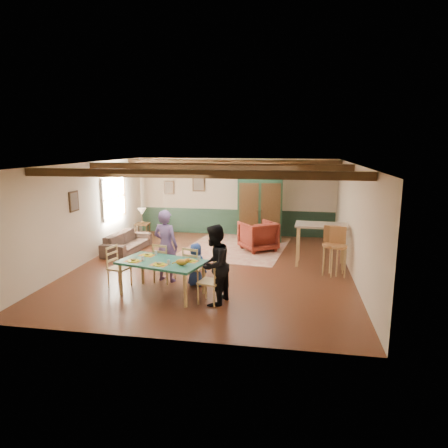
% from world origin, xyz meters
% --- Properties ---
extents(floor, '(8.00, 8.00, 0.00)m').
position_xyz_m(floor, '(0.00, 0.00, 0.00)').
color(floor, '#472014').
rests_on(floor, ground).
extents(wall_back, '(7.00, 0.02, 2.70)m').
position_xyz_m(wall_back, '(0.00, 4.00, 1.35)').
color(wall_back, beige).
rests_on(wall_back, floor).
extents(wall_left, '(0.02, 8.00, 2.70)m').
position_xyz_m(wall_left, '(-3.50, 0.00, 1.35)').
color(wall_left, beige).
rests_on(wall_left, floor).
extents(wall_right, '(0.02, 8.00, 2.70)m').
position_xyz_m(wall_right, '(3.50, 0.00, 1.35)').
color(wall_right, beige).
rests_on(wall_right, floor).
extents(ceiling, '(7.00, 8.00, 0.02)m').
position_xyz_m(ceiling, '(0.00, 0.00, 2.70)').
color(ceiling, white).
rests_on(ceiling, wall_back).
extents(wainscot_back, '(6.95, 0.03, 0.90)m').
position_xyz_m(wainscot_back, '(0.00, 3.98, 0.45)').
color(wainscot_back, '#1A3023').
rests_on(wainscot_back, floor).
extents(ceiling_beam_front, '(6.95, 0.16, 0.16)m').
position_xyz_m(ceiling_beam_front, '(0.00, -2.30, 2.61)').
color(ceiling_beam_front, black).
rests_on(ceiling_beam_front, ceiling).
extents(ceiling_beam_mid, '(6.95, 0.16, 0.16)m').
position_xyz_m(ceiling_beam_mid, '(0.00, 0.40, 2.61)').
color(ceiling_beam_mid, black).
rests_on(ceiling_beam_mid, ceiling).
extents(ceiling_beam_back, '(6.95, 0.16, 0.16)m').
position_xyz_m(ceiling_beam_back, '(0.00, 3.00, 2.61)').
color(ceiling_beam_back, black).
rests_on(ceiling_beam_back, ceiling).
extents(window_left, '(0.06, 1.60, 1.30)m').
position_xyz_m(window_left, '(-3.47, 1.70, 1.55)').
color(window_left, white).
rests_on(window_left, wall_left).
extents(picture_left_wall, '(0.04, 0.42, 0.52)m').
position_xyz_m(picture_left_wall, '(-3.47, -0.60, 1.75)').
color(picture_left_wall, '#796A58').
rests_on(picture_left_wall, wall_left).
extents(picture_back_a, '(0.45, 0.04, 0.55)m').
position_xyz_m(picture_back_a, '(-1.30, 3.97, 1.80)').
color(picture_back_a, '#796A58').
rests_on(picture_back_a, wall_back).
extents(picture_back_b, '(0.38, 0.04, 0.48)m').
position_xyz_m(picture_back_b, '(-2.40, 3.97, 1.65)').
color(picture_back_b, '#796A58').
rests_on(picture_back_b, wall_back).
extents(dining_table, '(1.97, 1.40, 0.74)m').
position_xyz_m(dining_table, '(-0.69, -2.06, 0.37)').
color(dining_table, '#1E604C').
rests_on(dining_table, floor).
extents(dining_chair_far_left, '(0.51, 0.52, 0.94)m').
position_xyz_m(dining_chair_far_left, '(-0.89, -1.28, 0.47)').
color(dining_chair_far_left, tan).
rests_on(dining_chair_far_left, floor).
extents(dining_chair_far_right, '(0.51, 0.52, 0.94)m').
position_xyz_m(dining_chair_far_right, '(-0.13, -1.47, 0.47)').
color(dining_chair_far_right, tan).
rests_on(dining_chair_far_right, floor).
extents(dining_chair_end_left, '(0.52, 0.51, 0.94)m').
position_xyz_m(dining_chair_end_left, '(-1.79, -1.78, 0.47)').
color(dining_chair_end_left, tan).
rests_on(dining_chair_end_left, floor).
extents(dining_chair_end_right, '(0.52, 0.51, 0.94)m').
position_xyz_m(dining_chair_end_right, '(0.41, -2.35, 0.47)').
color(dining_chair_end_right, tan).
rests_on(dining_chair_end_right, floor).
extents(person_man, '(0.70, 0.55, 1.70)m').
position_xyz_m(person_man, '(-0.87, -1.20, 0.85)').
color(person_man, slate).
rests_on(person_man, floor).
extents(person_woman, '(0.79, 0.92, 1.63)m').
position_xyz_m(person_woman, '(0.51, -2.37, 0.81)').
color(person_woman, black).
rests_on(person_woman, floor).
extents(person_child, '(0.55, 0.43, 0.99)m').
position_xyz_m(person_child, '(-0.11, -1.40, 0.50)').
color(person_child, '#244292').
rests_on(person_child, floor).
extents(cat, '(0.38, 0.22, 0.18)m').
position_xyz_m(cat, '(-0.19, -2.29, 0.83)').
color(cat, orange).
rests_on(cat, dining_table).
extents(place_setting_near_left, '(0.46, 0.38, 0.11)m').
position_xyz_m(place_setting_near_left, '(-1.27, -2.17, 0.79)').
color(place_setting_near_left, yellow).
rests_on(place_setting_near_left, dining_table).
extents(place_setting_near_center, '(0.46, 0.38, 0.11)m').
position_xyz_m(place_setting_near_center, '(-0.65, -2.33, 0.79)').
color(place_setting_near_center, yellow).
rests_on(place_setting_near_center, dining_table).
extents(place_setting_far_left, '(0.46, 0.38, 0.11)m').
position_xyz_m(place_setting_far_left, '(-1.15, -1.69, 0.79)').
color(place_setting_far_left, yellow).
rests_on(place_setting_far_left, dining_table).
extents(place_setting_far_right, '(0.46, 0.38, 0.11)m').
position_xyz_m(place_setting_far_right, '(-0.10, -1.96, 0.79)').
color(place_setting_far_right, yellow).
rests_on(place_setting_far_right, dining_table).
extents(area_rug, '(3.38, 3.85, 0.01)m').
position_xyz_m(area_rug, '(0.31, 2.12, 0.01)').
color(area_rug, beige).
rests_on(area_rug, floor).
extents(armoire, '(1.64, 0.74, 2.26)m').
position_xyz_m(armoire, '(0.95, 3.17, 1.13)').
color(armoire, '#13311F').
rests_on(armoire, floor).
extents(armchair, '(1.34, 1.35, 0.89)m').
position_xyz_m(armchair, '(1.01, 1.94, 0.45)').
color(armchair, '#47110E').
rests_on(armchair, floor).
extents(sofa, '(0.91, 1.99, 0.57)m').
position_xyz_m(sofa, '(-2.86, 1.15, 0.28)').
color(sofa, '#402F28').
rests_on(sofa, floor).
extents(end_table, '(0.49, 0.49, 0.56)m').
position_xyz_m(end_table, '(-2.95, 2.66, 0.28)').
color(end_table, black).
rests_on(end_table, floor).
extents(table_lamp, '(0.30, 0.30, 0.52)m').
position_xyz_m(table_lamp, '(-2.95, 2.66, 0.82)').
color(table_lamp, beige).
rests_on(table_lamp, end_table).
extents(counter_table, '(1.39, 0.87, 1.12)m').
position_xyz_m(counter_table, '(2.77, 0.69, 0.56)').
color(counter_table, '#C3B297').
rests_on(counter_table, floor).
extents(bar_stool_left, '(0.48, 0.52, 1.20)m').
position_xyz_m(bar_stool_left, '(2.98, -0.04, 0.60)').
color(bar_stool_left, '#B57946').
rests_on(bar_stool_left, floor).
extents(bar_stool_right, '(0.44, 0.48, 1.19)m').
position_xyz_m(bar_stool_right, '(3.14, -0.14, 0.60)').
color(bar_stool_right, '#B57946').
rests_on(bar_stool_right, floor).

